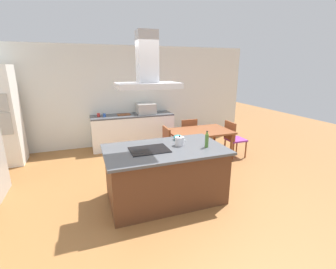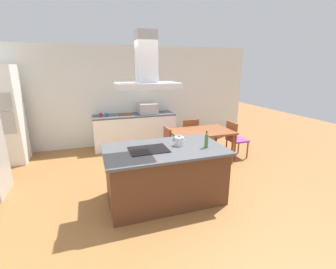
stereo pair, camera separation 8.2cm
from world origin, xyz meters
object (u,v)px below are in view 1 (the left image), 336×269
at_px(cutting_board, 124,115).
at_px(cooktop, 149,150).
at_px(tea_kettle, 180,141).
at_px(dining_table, 200,134).
at_px(wall_oven_stack, 0,117).
at_px(coffee_mug_blue, 104,115).
at_px(chair_facing_back_wall, 188,133).
at_px(olive_oil_bottle, 207,140).
at_px(mixing_bowl, 178,137).
at_px(chair_at_left_end, 162,145).
at_px(countertop_microwave, 146,109).
at_px(range_hood, 147,70).
at_px(chair_at_right_end, 233,137).
at_px(coffee_mug_red, 99,115).

bearing_deg(cutting_board, cooktop, -91.97).
xyz_separation_m(tea_kettle, dining_table, (1.01, 1.22, -0.31)).
distance_m(wall_oven_stack, dining_table, 4.42).
bearing_deg(coffee_mug_blue, chair_facing_back_wall, -24.49).
bearing_deg(tea_kettle, dining_table, 50.33).
height_order(olive_oil_bottle, coffee_mug_blue, olive_oil_bottle).
relative_size(mixing_bowl, chair_facing_back_wall, 0.18).
distance_m(olive_oil_bottle, wall_oven_stack, 4.53).
bearing_deg(chair_at_left_end, coffee_mug_blue, 123.88).
distance_m(countertop_microwave, range_hood, 3.15).
bearing_deg(chair_at_right_end, olive_oil_bottle, -136.91).
relative_size(tea_kettle, dining_table, 0.15).
distance_m(cooktop, coffee_mug_blue, 2.86).
height_order(countertop_microwave, chair_facing_back_wall, countertop_microwave).
relative_size(olive_oil_bottle, cutting_board, 0.80).
bearing_deg(coffee_mug_blue, wall_oven_stack, -175.21).
xyz_separation_m(olive_oil_bottle, dining_table, (0.63, 1.45, -0.35)).
bearing_deg(olive_oil_bottle, chair_at_left_end, 100.95).
bearing_deg(cutting_board, countertop_microwave, -4.70).
bearing_deg(chair_facing_back_wall, olive_oil_bottle, -106.70).
relative_size(countertop_microwave, chair_at_right_end, 0.56).
relative_size(olive_oil_bottle, range_hood, 0.30).
height_order(cutting_board, chair_facing_back_wall, cutting_board).
distance_m(mixing_bowl, coffee_mug_blue, 2.70).
height_order(coffee_mug_blue, dining_table, coffee_mug_blue).
bearing_deg(cooktop, dining_table, 39.53).
bearing_deg(olive_oil_bottle, countertop_microwave, 93.73).
bearing_deg(olive_oil_bottle, coffee_mug_red, 115.37).
distance_m(cooktop, range_hood, 1.20).
distance_m(cooktop, cutting_board, 2.93).
xyz_separation_m(chair_at_left_end, chair_facing_back_wall, (0.92, 0.67, 0.00)).
height_order(coffee_mug_blue, chair_facing_back_wall, coffee_mug_blue).
bearing_deg(dining_table, tea_kettle, -129.67).
xyz_separation_m(cooktop, cutting_board, (0.10, 2.93, 0.00)).
xyz_separation_m(coffee_mug_blue, chair_facing_back_wall, (1.96, -0.89, -0.44)).
bearing_deg(coffee_mug_blue, cooktop, -81.58).
distance_m(cooktop, wall_oven_stack, 3.74).
bearing_deg(tea_kettle, coffee_mug_red, 110.92).
xyz_separation_m(coffee_mug_blue, dining_table, (1.96, -1.56, -0.28)).
bearing_deg(chair_at_left_end, coffee_mug_red, 125.81).
distance_m(mixing_bowl, wall_oven_stack, 4.00).
bearing_deg(coffee_mug_red, tea_kettle, -69.08).
relative_size(cutting_board, chair_at_right_end, 0.38).
bearing_deg(chair_at_right_end, cutting_board, 144.90).
xyz_separation_m(olive_oil_bottle, countertop_microwave, (-0.20, 3.06, 0.03)).
bearing_deg(dining_table, coffee_mug_blue, 141.53).
distance_m(countertop_microwave, coffee_mug_blue, 1.13).
height_order(dining_table, chair_at_right_end, chair_at_right_end).
relative_size(countertop_microwave, range_hood, 0.56).
bearing_deg(mixing_bowl, chair_at_left_end, 89.94).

